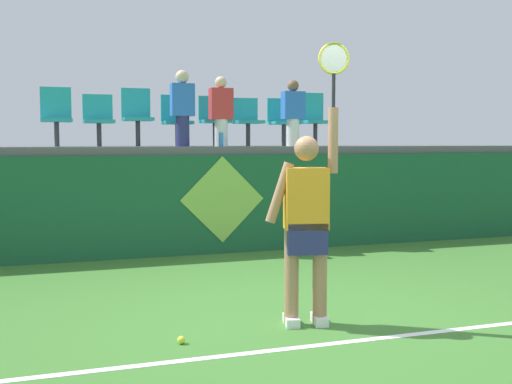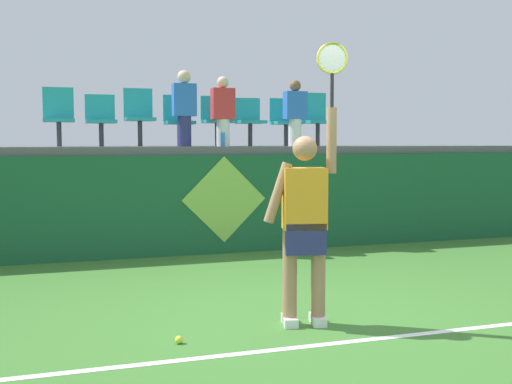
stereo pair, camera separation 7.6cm
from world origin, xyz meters
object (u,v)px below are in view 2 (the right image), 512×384
(stadium_chair_1, at_px, (101,117))
(stadium_chair_3, at_px, (178,118))
(stadium_chair_7, at_px, (316,117))
(tennis_ball, at_px, (179,340))
(spectator_1, at_px, (295,112))
(stadium_chair_5, at_px, (249,119))
(spectator_0, at_px, (184,107))
(stadium_chair_4, at_px, (216,118))
(tennis_player, at_px, (305,219))
(stadium_chair_6, at_px, (284,119))
(stadium_chair_2, at_px, (139,114))
(stadium_chair_0, at_px, (59,114))
(spectator_2, at_px, (223,110))
(water_bottle, at_px, (223,139))

(stadium_chair_1, height_order, stadium_chair_3, stadium_chair_3)
(stadium_chair_1, relative_size, stadium_chair_7, 0.88)
(tennis_ball, bearing_deg, spectator_1, 57.60)
(stadium_chair_5, xyz_separation_m, spectator_0, (-1.15, -0.46, 0.15))
(stadium_chair_1, height_order, stadium_chair_4, stadium_chair_4)
(tennis_player, relative_size, stadium_chair_6, 3.21)
(stadium_chair_6, relative_size, stadium_chair_7, 0.88)
(stadium_chair_2, height_order, stadium_chair_3, stadium_chair_2)
(stadium_chair_1, distance_m, stadium_chair_3, 1.18)
(stadium_chair_0, xyz_separation_m, stadium_chair_4, (2.37, -0.01, -0.02))
(tennis_ball, relative_size, stadium_chair_2, 0.07)
(stadium_chair_1, bearing_deg, spectator_2, -13.78)
(stadium_chair_0, height_order, spectator_1, spectator_1)
(tennis_player, distance_m, spectator_2, 4.25)
(stadium_chair_6, bearing_deg, stadium_chair_7, 0.87)
(stadium_chair_1, xyz_separation_m, spectator_1, (2.93, -0.47, 0.10))
(water_bottle, height_order, stadium_chair_2, stadium_chair_2)
(stadium_chair_1, distance_m, stadium_chair_2, 0.57)
(tennis_player, distance_m, spectator_1, 4.46)
(stadium_chair_5, bearing_deg, stadium_chair_4, 179.80)
(stadium_chair_0, bearing_deg, stadium_chair_4, -0.22)
(stadium_chair_3, height_order, stadium_chair_7, stadium_chair_7)
(stadium_chair_4, distance_m, stadium_chair_5, 0.55)
(stadium_chair_4, relative_size, spectator_2, 0.76)
(tennis_player, xyz_separation_m, spectator_2, (0.34, 4.08, 1.16))
(stadium_chair_3, bearing_deg, tennis_ball, -101.11)
(spectator_1, relative_size, spectator_2, 0.98)
(stadium_chair_2, xyz_separation_m, stadium_chair_3, (0.61, -0.00, -0.06))
(stadium_chair_3, relative_size, spectator_1, 0.78)
(spectator_0, bearing_deg, tennis_player, -86.31)
(tennis_player, bearing_deg, stadium_chair_4, 85.73)
(stadium_chair_1, height_order, stadium_chair_6, stadium_chair_6)
(stadium_chair_2, bearing_deg, stadium_chair_1, -179.34)
(stadium_chair_3, distance_m, stadium_chair_7, 2.32)
(stadium_chair_4, bearing_deg, stadium_chair_6, 0.02)
(stadium_chair_7, height_order, spectator_0, spectator_0)
(water_bottle, xyz_separation_m, stadium_chair_5, (0.60, 0.62, 0.34))
(tennis_ball, xyz_separation_m, stadium_chair_4, (1.52, 4.69, 1.99))
(stadium_chair_3, xyz_separation_m, stadium_chair_5, (1.15, -0.01, 0.00))
(water_bottle, xyz_separation_m, stadium_chair_0, (-2.32, 0.63, 0.37))
(stadium_chair_7, bearing_deg, spectator_2, -165.56)
(tennis_player, height_order, stadium_chair_4, tennis_player)
(stadium_chair_4, height_order, stadium_chair_6, stadium_chair_4)
(stadium_chair_3, bearing_deg, tennis_player, -86.69)
(stadium_chair_7, bearing_deg, spectator_0, -168.61)
(water_bottle, height_order, stadium_chair_4, stadium_chair_4)
(water_bottle, xyz_separation_m, stadium_chair_6, (1.21, 0.62, 0.33))
(stadium_chair_2, relative_size, stadium_chair_6, 1.13)
(stadium_chair_6, bearing_deg, spectator_2, -159.44)
(spectator_0, bearing_deg, stadium_chair_3, 90.00)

